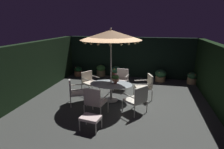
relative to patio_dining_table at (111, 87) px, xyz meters
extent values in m
cube|color=#3C3E3B|center=(0.27, -0.08, -0.59)|extent=(7.52, 7.78, 0.02)
cube|color=black|center=(0.27, 3.66, 0.53)|extent=(7.52, 0.30, 2.23)
cube|color=black|center=(-3.35, -0.08, 0.53)|extent=(0.30, 7.78, 2.23)
cube|color=black|center=(3.88, -0.08, 0.53)|extent=(0.30, 7.78, 2.23)
cylinder|color=silver|center=(0.00, 0.00, -0.57)|extent=(0.53, 0.53, 0.03)
cylinder|color=silver|center=(0.00, 0.00, -0.25)|extent=(0.09, 0.09, 0.67)
ellipsoid|color=#99A5AA|center=(0.00, 0.00, 0.11)|extent=(1.67, 1.17, 0.03)
cylinder|color=beige|center=(0.00, 0.00, 0.68)|extent=(0.06, 0.06, 2.52)
cone|color=tan|center=(0.00, 0.00, 1.99)|extent=(2.28, 2.28, 0.36)
sphere|color=beige|center=(0.00, 0.00, 2.21)|extent=(0.07, 0.07, 0.07)
sphere|color=#F9DB8C|center=(1.00, -0.03, 1.75)|extent=(0.08, 0.08, 0.08)
sphere|color=#F9DB8C|center=(0.93, 0.36, 1.75)|extent=(0.08, 0.08, 0.08)
sphere|color=#F9DB8C|center=(0.74, 0.68, 1.75)|extent=(0.08, 0.08, 0.08)
sphere|color=#F9DB8C|center=(0.51, 0.86, 1.75)|extent=(0.08, 0.08, 0.08)
sphere|color=#F9DB8C|center=(0.19, 0.98, 1.75)|extent=(0.08, 0.08, 0.08)
sphere|color=#F9DB8C|center=(-0.13, 0.99, 1.75)|extent=(0.08, 0.08, 0.08)
sphere|color=#F9DB8C|center=(-0.47, 0.88, 1.75)|extent=(0.08, 0.08, 0.08)
sphere|color=#F9DB8C|center=(-0.79, 0.61, 1.75)|extent=(0.08, 0.08, 0.08)
sphere|color=#F9DB8C|center=(-0.94, 0.33, 1.75)|extent=(0.08, 0.08, 0.08)
sphere|color=#F9DB8C|center=(-1.00, -0.04, 1.75)|extent=(0.08, 0.08, 0.08)
sphere|color=#F9DB8C|center=(-0.94, -0.33, 1.75)|extent=(0.08, 0.08, 0.08)
sphere|color=#F9DB8C|center=(-0.77, -0.64, 1.75)|extent=(0.08, 0.08, 0.08)
sphere|color=#F9DB8C|center=(-0.47, -0.89, 1.75)|extent=(0.08, 0.08, 0.08)
sphere|color=#F9DB8C|center=(-0.20, -0.98, 1.75)|extent=(0.08, 0.08, 0.08)
sphere|color=#F9DB8C|center=(0.20, -0.98, 1.75)|extent=(0.08, 0.08, 0.08)
sphere|color=#F9DB8C|center=(0.53, -0.85, 1.75)|extent=(0.08, 0.08, 0.08)
sphere|color=#F9DB8C|center=(0.75, -0.67, 1.75)|extent=(0.08, 0.08, 0.08)
sphere|color=#F9DB8C|center=(0.93, -0.38, 1.75)|extent=(0.08, 0.08, 0.08)
cylinder|color=#AB644D|center=(0.17, 0.03, 0.17)|extent=(0.12, 0.12, 0.10)
cylinder|color=#A2684C|center=(0.17, 0.03, 0.28)|extent=(0.27, 0.27, 0.11)
ellipsoid|color=#284C1F|center=(0.17, 0.03, 0.40)|extent=(0.29, 0.29, 0.17)
sphere|color=#B23978|center=(0.17, 0.03, 0.46)|extent=(0.10, 0.10, 0.10)
cylinder|color=silver|center=(1.02, 0.09, -0.36)|extent=(0.04, 0.04, 0.45)
cylinder|color=silver|center=(0.84, 0.59, -0.36)|extent=(0.04, 0.04, 0.45)
cylinder|color=silver|center=(1.59, 0.30, -0.36)|extent=(0.04, 0.04, 0.45)
cylinder|color=silver|center=(1.41, 0.80, -0.36)|extent=(0.04, 0.04, 0.45)
cube|color=#EDE2C7|center=(1.22, 0.45, -0.09)|extent=(0.73, 0.69, 0.07)
cube|color=#EDE2C7|center=(1.49, 0.55, 0.18)|extent=(0.23, 0.50, 0.47)
cylinder|color=silver|center=(1.31, 0.20, 0.12)|extent=(0.55, 0.23, 0.04)
cylinder|color=silver|center=(1.12, 0.70, 0.12)|extent=(0.55, 0.23, 0.04)
cylinder|color=silver|center=(0.42, 0.98, -0.37)|extent=(0.04, 0.04, 0.42)
cylinder|color=silver|center=(-0.14, 1.05, -0.37)|extent=(0.04, 0.04, 0.42)
cylinder|color=silver|center=(0.49, 1.51, -0.37)|extent=(0.04, 0.04, 0.42)
cylinder|color=silver|center=(-0.06, 1.59, -0.37)|extent=(0.04, 0.04, 0.42)
cube|color=silver|center=(0.18, 1.28, -0.13)|extent=(0.62, 0.60, 0.07)
cube|color=silver|center=(0.21, 1.54, 0.13)|extent=(0.54, 0.13, 0.46)
cylinder|color=silver|center=(0.46, 1.24, 0.11)|extent=(0.11, 0.52, 0.04)
cylinder|color=silver|center=(-0.10, 1.32, 0.11)|extent=(0.11, 0.52, 0.04)
cylinder|color=silver|center=(-0.69, 0.80, -0.38)|extent=(0.04, 0.04, 0.40)
cylinder|color=silver|center=(-1.01, 0.31, -0.38)|extent=(0.04, 0.04, 0.40)
cylinder|color=silver|center=(-1.16, 1.10, -0.38)|extent=(0.04, 0.04, 0.40)
cylinder|color=silver|center=(-1.48, 0.61, -0.38)|extent=(0.04, 0.04, 0.40)
cube|color=beige|center=(-1.09, 0.70, -0.15)|extent=(0.77, 0.77, 0.07)
cube|color=beige|center=(-1.31, 0.85, 0.11)|extent=(0.35, 0.50, 0.44)
cylinder|color=silver|center=(-0.93, 0.95, 0.08)|extent=(0.47, 0.32, 0.04)
cylinder|color=silver|center=(-1.24, 0.46, 0.08)|extent=(0.47, 0.32, 0.04)
cylinder|color=beige|center=(-1.04, -0.18, -0.38)|extent=(0.04, 0.04, 0.41)
cylinder|color=beige|center=(-0.77, -0.71, -0.38)|extent=(0.04, 0.04, 0.41)
cylinder|color=beige|center=(-1.55, -0.43, -0.38)|extent=(0.04, 0.04, 0.41)
cylinder|color=beige|center=(-1.29, -0.97, -0.38)|extent=(0.04, 0.04, 0.41)
cube|color=silver|center=(-1.16, -0.57, -0.14)|extent=(0.76, 0.77, 0.07)
cube|color=silver|center=(-1.41, -0.69, 0.12)|extent=(0.31, 0.54, 0.44)
cylinder|color=beige|center=(-1.29, -0.30, 0.08)|extent=(0.51, 0.28, 0.04)
cylinder|color=beige|center=(-1.03, -0.84, 0.08)|extent=(0.51, 0.28, 0.04)
cylinder|color=beige|center=(-0.46, -0.93, -0.37)|extent=(0.04, 0.04, 0.43)
cylinder|color=beige|center=(0.13, -1.03, -0.37)|extent=(0.04, 0.04, 0.43)
cylinder|color=beige|center=(-0.56, -1.52, -0.37)|extent=(0.04, 0.04, 0.43)
cylinder|color=beige|center=(0.03, -1.62, -0.37)|extent=(0.04, 0.04, 0.43)
cube|color=beige|center=(-0.21, -1.28, -0.12)|extent=(0.67, 0.68, 0.07)
cube|color=beige|center=(-0.26, -1.56, 0.17)|extent=(0.57, 0.15, 0.51)
cylinder|color=beige|center=(-0.51, -1.23, 0.09)|extent=(0.13, 0.57, 0.04)
cylinder|color=beige|center=(0.08, -1.33, 0.09)|extent=(0.13, 0.57, 0.04)
cylinder|color=beige|center=(0.60, -0.86, -0.38)|extent=(0.04, 0.04, 0.40)
cylinder|color=beige|center=(0.98, -0.38, -0.38)|extent=(0.04, 0.04, 0.40)
cylinder|color=beige|center=(1.05, -1.22, -0.38)|extent=(0.04, 0.04, 0.40)
cylinder|color=beige|center=(1.43, -0.74, -0.38)|extent=(0.04, 0.04, 0.40)
cube|color=silver|center=(1.02, -0.80, -0.15)|extent=(0.82, 0.82, 0.07)
cube|color=silver|center=(1.23, -0.98, 0.15)|extent=(0.41, 0.50, 0.52)
cylinder|color=beige|center=(0.83, -1.04, 0.10)|extent=(0.46, 0.37, 0.04)
cylinder|color=beige|center=(1.21, -0.56, 0.10)|extent=(0.46, 0.37, 0.04)
cylinder|color=silver|center=(-0.34, -1.95, -0.42)|extent=(0.03, 0.03, 0.33)
cylinder|color=silver|center=(0.18, -2.03, -0.42)|extent=(0.03, 0.03, 0.33)
cylinder|color=silver|center=(-0.40, -2.32, -0.42)|extent=(0.03, 0.03, 0.33)
cylinder|color=silver|center=(0.11, -2.41, -0.42)|extent=(0.03, 0.03, 0.33)
cube|color=silver|center=(-0.11, -2.18, -0.21)|extent=(0.61, 0.50, 0.08)
cylinder|color=olive|center=(-1.36, 3.35, -0.42)|extent=(0.50, 0.50, 0.34)
ellipsoid|color=#376F32|center=(-1.36, 3.35, -0.11)|extent=(0.50, 0.50, 0.35)
sphere|color=#E4566D|center=(-1.17, 3.38, -0.07)|extent=(0.09, 0.09, 0.09)
sphere|color=#E8556F|center=(-1.39, 3.48, 0.01)|extent=(0.09, 0.09, 0.09)
sphere|color=#D35C6B|center=(-1.49, 3.22, -0.11)|extent=(0.07, 0.07, 0.07)
cylinder|color=tan|center=(3.56, 2.96, -0.44)|extent=(0.48, 0.48, 0.29)
ellipsoid|color=#336B3F|center=(3.56, 2.96, -0.16)|extent=(0.47, 0.47, 0.33)
sphere|color=orange|center=(3.70, 2.98, -0.09)|extent=(0.10, 0.10, 0.10)
sphere|color=#F38644|center=(3.62, 3.07, -0.08)|extent=(0.07, 0.07, 0.07)
sphere|color=orange|center=(3.46, 3.08, -0.08)|extent=(0.07, 0.07, 0.07)
sphere|color=orange|center=(3.43, 2.94, -0.08)|extent=(0.10, 0.10, 0.10)
sphere|color=orange|center=(3.50, 2.84, -0.13)|extent=(0.07, 0.07, 0.07)
sphere|color=orange|center=(3.64, 2.81, -0.09)|extent=(0.08, 0.08, 0.08)
cylinder|color=#AA5C44|center=(-0.40, 3.04, -0.41)|extent=(0.47, 0.47, 0.35)
ellipsoid|color=#29613F|center=(-0.40, 3.04, -0.09)|extent=(0.54, 0.54, 0.37)
sphere|color=yellow|center=(-0.22, 2.99, -0.04)|extent=(0.07, 0.07, 0.07)
sphere|color=#E2D857|center=(-0.34, 3.22, -0.02)|extent=(0.07, 0.07, 0.07)
sphere|color=yellow|center=(-0.61, 3.06, -0.05)|extent=(0.07, 0.07, 0.07)
sphere|color=#F0C04B|center=(-0.45, 2.83, -0.01)|extent=(0.08, 0.08, 0.08)
cylinder|color=#A86346|center=(-2.67, 3.11, -0.45)|extent=(0.45, 0.45, 0.27)
ellipsoid|color=#15471F|center=(-2.67, 3.11, -0.20)|extent=(0.41, 0.41, 0.29)
sphere|color=#E94F6A|center=(-2.54, 3.10, -0.20)|extent=(0.09, 0.09, 0.09)
sphere|color=#D64E7A|center=(-2.55, 3.24, -0.18)|extent=(0.10, 0.10, 0.10)
sphere|color=#EC5662|center=(-2.72, 3.25, -0.19)|extent=(0.06, 0.06, 0.06)
sphere|color=#E24D6A|center=(-2.79, 3.10, -0.12)|extent=(0.10, 0.10, 0.10)
sphere|color=#E75D76|center=(-2.78, 3.00, -0.20)|extent=(0.09, 0.09, 0.09)
sphere|color=#E24D63|center=(-2.61, 2.99, -0.17)|extent=(0.08, 0.08, 0.08)
cylinder|color=tan|center=(1.99, 3.04, -0.45)|extent=(0.52, 0.52, 0.26)
ellipsoid|color=#326C3D|center=(1.99, 3.04, -0.16)|extent=(0.58, 0.58, 0.40)
sphere|color=#DDD95B|center=(2.21, 2.98, -0.11)|extent=(0.10, 0.10, 0.10)
sphere|color=gold|center=(1.88, 3.18, -0.07)|extent=(0.08, 0.08, 0.08)
sphere|color=#F3BD54|center=(1.92, 2.84, -0.07)|extent=(0.09, 0.09, 0.09)
camera|label=1|loc=(1.52, -6.74, 2.42)|focal=29.88mm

